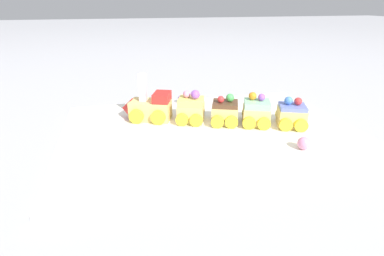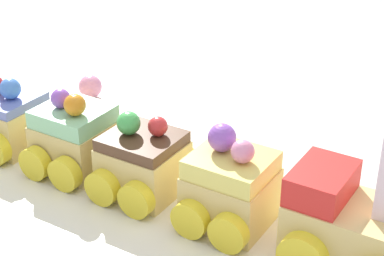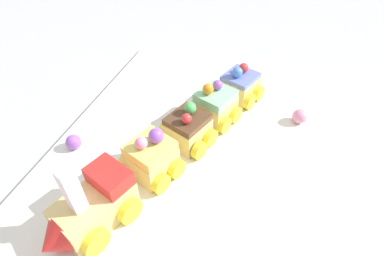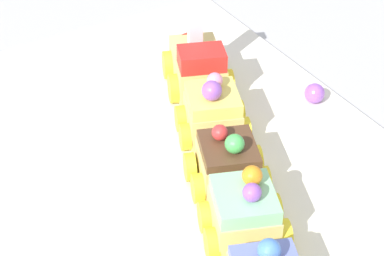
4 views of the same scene
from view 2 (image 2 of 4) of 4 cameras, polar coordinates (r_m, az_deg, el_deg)
ground_plane at (r=0.56m, az=1.41°, el=-5.55°), size 10.00×10.00×0.00m
display_board at (r=0.56m, az=1.42°, el=-5.03°), size 0.65×0.47×0.01m
cake_train_locomotive at (r=0.46m, az=15.49°, el=-9.05°), size 0.13×0.10×0.11m
cake_car_lemon at (r=0.49m, az=3.45°, el=-5.41°), size 0.09×0.10×0.08m
cake_car_chocolate at (r=0.53m, az=-4.37°, el=-3.17°), size 0.09×0.10×0.07m
cake_car_mint at (r=0.57m, az=-10.37°, el=-0.98°), size 0.09×0.10×0.08m
cake_car_blueberry at (r=0.62m, az=-15.99°, el=0.70°), size 0.09×0.10×0.07m
gumball_pink at (r=0.71m, az=-9.03°, el=3.66°), size 0.03×0.03×0.03m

